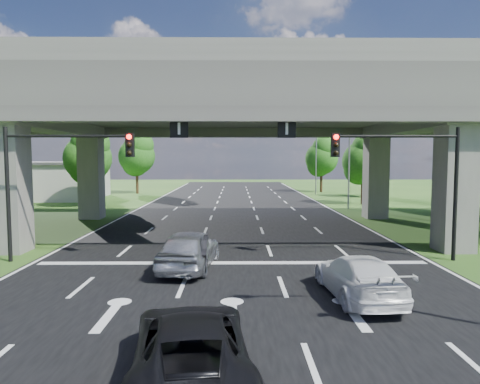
{
  "coord_description": "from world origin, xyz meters",
  "views": [
    {
      "loc": [
        0.11,
        -15.0,
        4.6
      ],
      "look_at": [
        0.37,
        9.2,
        2.72
      ],
      "focal_mm": 32.0,
      "sensor_mm": 36.0,
      "label": 1
    }
  ],
  "objects_px": {
    "streetlight_beyond": "(313,149)",
    "car_trailing": "(191,346)",
    "signal_left": "(56,168)",
    "car_dark": "(191,250)",
    "car_white": "(358,277)",
    "signal_right": "(409,168)",
    "car_silver": "(190,249)",
    "streetlight_far": "(345,145)"
  },
  "relations": [
    {
      "from": "streetlight_beyond",
      "to": "car_trailing",
      "type": "height_order",
      "value": "streetlight_beyond"
    },
    {
      "from": "signal_left",
      "to": "car_dark",
      "type": "bearing_deg",
      "value": -8.89
    },
    {
      "from": "car_dark",
      "to": "car_white",
      "type": "relative_size",
      "value": 0.89
    },
    {
      "from": "signal_right",
      "to": "signal_left",
      "type": "bearing_deg",
      "value": 180.0
    },
    {
      "from": "signal_right",
      "to": "car_silver",
      "type": "bearing_deg",
      "value": -171.65
    },
    {
      "from": "signal_right",
      "to": "car_white",
      "type": "distance_m",
      "value": 7.21
    },
    {
      "from": "signal_right",
      "to": "car_white",
      "type": "bearing_deg",
      "value": -125.42
    },
    {
      "from": "car_dark",
      "to": "car_white",
      "type": "distance_m",
      "value": 7.3
    },
    {
      "from": "car_silver",
      "to": "car_trailing",
      "type": "height_order",
      "value": "car_silver"
    },
    {
      "from": "streetlight_beyond",
      "to": "car_trailing",
      "type": "xyz_separation_m",
      "value": [
        -10.9,
        -46.46,
        -5.11
      ]
    },
    {
      "from": "streetlight_far",
      "to": "streetlight_beyond",
      "type": "bearing_deg",
      "value": 90.0
    },
    {
      "from": "streetlight_far",
      "to": "car_white",
      "type": "xyz_separation_m",
      "value": [
        -5.94,
        -25.21,
        -5.12
      ]
    },
    {
      "from": "streetlight_beyond",
      "to": "signal_right",
      "type": "bearing_deg",
      "value": -93.61
    },
    {
      "from": "car_dark",
      "to": "car_trailing",
      "type": "xyz_separation_m",
      "value": [
        1.0,
        -9.46,
        0.01
      ]
    },
    {
      "from": "streetlight_beyond",
      "to": "car_trailing",
      "type": "bearing_deg",
      "value": -103.2
    },
    {
      "from": "car_dark",
      "to": "signal_left",
      "type": "bearing_deg",
      "value": -11.09
    },
    {
      "from": "car_silver",
      "to": "car_dark",
      "type": "distance_m",
      "value": 0.49
    },
    {
      "from": "streetlight_beyond",
      "to": "car_white",
      "type": "relative_size",
      "value": 2.09
    },
    {
      "from": "signal_right",
      "to": "car_trailing",
      "type": "relative_size",
      "value": 1.18
    },
    {
      "from": "signal_right",
      "to": "streetlight_beyond",
      "type": "distance_m",
      "value": 36.17
    },
    {
      "from": "streetlight_far",
      "to": "signal_right",
      "type": "bearing_deg",
      "value": -96.47
    },
    {
      "from": "streetlight_beyond",
      "to": "car_silver",
      "type": "height_order",
      "value": "streetlight_beyond"
    },
    {
      "from": "signal_right",
      "to": "car_trailing",
      "type": "bearing_deg",
      "value": -129.68
    },
    {
      "from": "streetlight_beyond",
      "to": "car_dark",
      "type": "distance_m",
      "value": 39.2
    },
    {
      "from": "car_white",
      "to": "car_dark",
      "type": "bearing_deg",
      "value": -39.26
    },
    {
      "from": "car_white",
      "to": "signal_right",
      "type": "bearing_deg",
      "value": -129.41
    },
    {
      "from": "car_white",
      "to": "car_trailing",
      "type": "xyz_separation_m",
      "value": [
        -4.96,
        -5.24,
        0.01
      ]
    },
    {
      "from": "streetlight_beyond",
      "to": "car_trailing",
      "type": "relative_size",
      "value": 1.96
    },
    {
      "from": "car_silver",
      "to": "car_white",
      "type": "height_order",
      "value": "car_silver"
    },
    {
      "from": "streetlight_beyond",
      "to": "car_dark",
      "type": "height_order",
      "value": "streetlight_beyond"
    },
    {
      "from": "signal_left",
      "to": "car_trailing",
      "type": "height_order",
      "value": "signal_left"
    },
    {
      "from": "signal_right",
      "to": "streetlight_far",
      "type": "relative_size",
      "value": 0.6
    },
    {
      "from": "signal_left",
      "to": "streetlight_far",
      "type": "relative_size",
      "value": 0.6
    },
    {
      "from": "car_silver",
      "to": "signal_right",
      "type": "bearing_deg",
      "value": -164.95
    },
    {
      "from": "signal_left",
      "to": "streetlight_beyond",
      "type": "distance_m",
      "value": 40.3
    },
    {
      "from": "signal_left",
      "to": "streetlight_far",
      "type": "distance_m",
      "value": 26.95
    },
    {
      "from": "signal_right",
      "to": "car_dark",
      "type": "distance_m",
      "value": 10.27
    },
    {
      "from": "signal_right",
      "to": "car_trailing",
      "type": "distance_m",
      "value": 13.95
    },
    {
      "from": "signal_left",
      "to": "car_white",
      "type": "distance_m",
      "value": 13.5
    },
    {
      "from": "signal_right",
      "to": "car_dark",
      "type": "xyz_separation_m",
      "value": [
        -9.62,
        -0.94,
        -3.46
      ]
    },
    {
      "from": "car_white",
      "to": "car_trailing",
      "type": "relative_size",
      "value": 0.94
    },
    {
      "from": "streetlight_far",
      "to": "car_silver",
      "type": "height_order",
      "value": "streetlight_far"
    }
  ]
}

